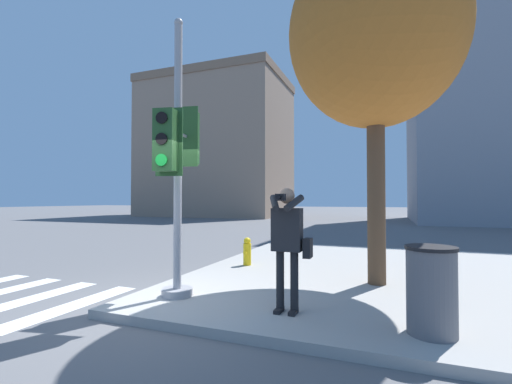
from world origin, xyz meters
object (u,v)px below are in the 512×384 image
street_tree (375,35)px  fire_hydrant (247,251)px  trash_bin (431,290)px  traffic_signal_pole (178,159)px  person_photographer (288,238)px

street_tree → fire_hydrant: 5.17m
fire_hydrant → trash_bin: trash_bin is taller
traffic_signal_pole → street_tree: street_tree is taller
fire_hydrant → traffic_signal_pole: bearing=-91.1°
person_photographer → street_tree: size_ratio=0.27×
trash_bin → traffic_signal_pole: bearing=175.3°
traffic_signal_pole → trash_bin: 3.94m
street_tree → traffic_signal_pole: bearing=-146.3°
street_tree → fire_hydrant: size_ratio=9.85×
person_photographer → traffic_signal_pole: bearing=176.2°
fire_hydrant → trash_bin: size_ratio=0.65×
traffic_signal_pole → street_tree: 4.24m
person_photographer → trash_bin: size_ratio=1.69×
person_photographer → trash_bin: 1.80m
trash_bin → street_tree: bearing=105.9°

